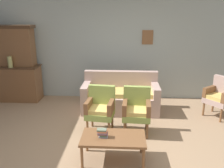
# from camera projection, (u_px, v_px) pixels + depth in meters

# --- Properties ---
(ground_plane) EXTENTS (7.68, 7.68, 0.00)m
(ground_plane) POSITION_uv_depth(u_px,v_px,m) (104.00, 148.00, 4.12)
(ground_plane) COLOR #997A5B
(wall_back_with_decor) EXTENTS (6.40, 0.09, 2.70)m
(wall_back_with_decor) POSITION_uv_depth(u_px,v_px,m) (113.00, 48.00, 6.23)
(wall_back_with_decor) COLOR #939E99
(wall_back_with_decor) RESTS_ON ground
(side_cabinet) EXTENTS (1.16, 0.55, 0.93)m
(side_cabinet) POSITION_uv_depth(u_px,v_px,m) (19.00, 83.00, 6.27)
(side_cabinet) COLOR brown
(side_cabinet) RESTS_ON ground
(cabinet_upper_hutch) EXTENTS (0.99, 0.38, 1.03)m
(cabinet_upper_hutch) POSITION_uv_depth(u_px,v_px,m) (16.00, 45.00, 6.05)
(cabinet_upper_hutch) COLOR brown
(cabinet_upper_hutch) RESTS_ON side_cabinet
(vase_on_cabinet) EXTENTS (0.11, 0.11, 0.28)m
(vase_on_cabinet) POSITION_uv_depth(u_px,v_px,m) (10.00, 62.00, 5.92)
(vase_on_cabinet) COLOR tan
(vase_on_cabinet) RESTS_ON side_cabinet
(floral_couch) EXTENTS (1.78, 0.80, 0.90)m
(floral_couch) POSITION_uv_depth(u_px,v_px,m) (121.00, 97.00, 5.64)
(floral_couch) COLOR tan
(floral_couch) RESTS_ON ground
(armchair_near_cabinet) EXTENTS (0.57, 0.54, 0.90)m
(armchair_near_cabinet) POSITION_uv_depth(u_px,v_px,m) (101.00, 107.00, 4.60)
(armchair_near_cabinet) COLOR #849947
(armchair_near_cabinet) RESTS_ON ground
(armchair_row_middle) EXTENTS (0.54, 0.52, 0.90)m
(armchair_row_middle) POSITION_uv_depth(u_px,v_px,m) (136.00, 109.00, 4.54)
(armchair_row_middle) COLOR #849947
(armchair_row_middle) RESTS_ON ground
(wingback_chair_by_fireplace) EXTENTS (0.71, 0.71, 0.90)m
(wingback_chair_by_fireplace) POSITION_uv_depth(u_px,v_px,m) (220.00, 95.00, 5.25)
(wingback_chair_by_fireplace) COLOR tan
(wingback_chair_by_fireplace) RESTS_ON ground
(coffee_table) EXTENTS (1.00, 0.56, 0.42)m
(coffee_table) POSITION_uv_depth(u_px,v_px,m) (113.00, 139.00, 3.69)
(coffee_table) COLOR brown
(coffee_table) RESTS_ON ground
(book_stack_on_table) EXTENTS (0.17, 0.11, 0.14)m
(book_stack_on_table) POSITION_uv_depth(u_px,v_px,m) (103.00, 133.00, 3.64)
(book_stack_on_table) COLOR #8D94A5
(book_stack_on_table) RESTS_ON coffee_table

